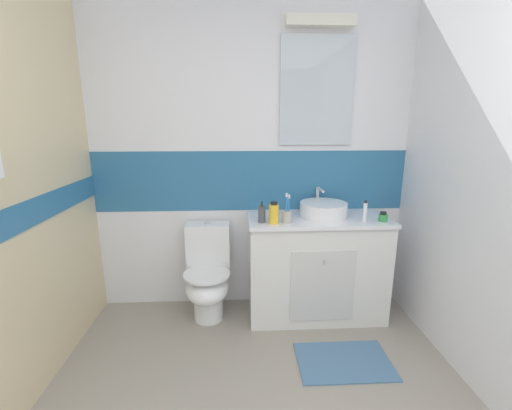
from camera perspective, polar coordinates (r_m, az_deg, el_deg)
name	(u,v)px	position (r m, az deg, el deg)	size (l,w,h in m)	color
ground_plane	(260,409)	(2.27, 0.67, -31.14)	(3.20, 3.48, 0.04)	gray
wall_back_tiled	(252,161)	(2.87, -0.64, 7.44)	(3.20, 0.20, 2.50)	white
vanity_cabinet	(316,266)	(2.88, 10.05, -10.12)	(1.11, 0.51, 0.85)	silver
sink_basin	(323,209)	(2.73, 11.27, -0.67)	(0.37, 0.42, 0.21)	white
toilet	(208,276)	(2.85, -8.13, -11.72)	(0.37, 0.50, 0.78)	white
toothbrush_cup	(287,215)	(2.54, 5.22, -1.76)	(0.07, 0.07, 0.23)	#B2ADA3
soap_dispenser	(262,214)	(2.53, 0.99, -1.54)	(0.06, 0.06, 0.17)	#4C4C51
toothpaste_tube_upright	(365,212)	(2.67, 17.88, -1.09)	(0.03, 0.03, 0.17)	white
mouthwash_bottle	(274,213)	(2.50, 3.02, -1.40)	(0.07, 0.07, 0.16)	yellow
hair_gel_jar	(383,217)	(2.74, 20.61, -1.92)	(0.07, 0.07, 0.07)	green
bath_mat	(344,361)	(2.60, 14.57, -24.12)	(0.63, 0.41, 0.01)	#4C7299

